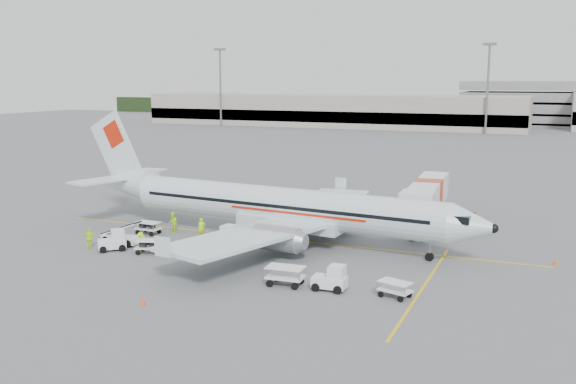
{
  "coord_description": "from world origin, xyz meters",
  "views": [
    {
      "loc": [
        21.46,
        -49.23,
        13.64
      ],
      "look_at": [
        0.0,
        2.0,
        3.8
      ],
      "focal_mm": 40.0,
      "sensor_mm": 36.0,
      "label": 1
    }
  ],
  "objects_px": {
    "aircraft": "(282,181)",
    "tug_aft": "(112,240)",
    "jet_bridge": "(428,203)",
    "tug_mid": "(224,235)",
    "belt_loader": "(123,229)",
    "tug_fore": "(329,277)"
  },
  "relations": [
    {
      "from": "aircraft",
      "to": "tug_aft",
      "type": "distance_m",
      "value": 14.7
    },
    {
      "from": "belt_loader",
      "to": "tug_aft",
      "type": "bearing_deg",
      "value": -69.41
    },
    {
      "from": "jet_bridge",
      "to": "tug_aft",
      "type": "relative_size",
      "value": 7.66
    },
    {
      "from": "jet_bridge",
      "to": "tug_mid",
      "type": "distance_m",
      "value": 19.64
    },
    {
      "from": "tug_aft",
      "to": "tug_fore",
      "type": "bearing_deg",
      "value": -49.83
    },
    {
      "from": "aircraft",
      "to": "tug_mid",
      "type": "xyz_separation_m",
      "value": [
        -3.91,
        -3.18,
        -4.31
      ]
    },
    {
      "from": "tug_fore",
      "to": "tug_aft",
      "type": "xyz_separation_m",
      "value": [
        -19.37,
        2.53,
        -0.01
      ]
    },
    {
      "from": "aircraft",
      "to": "tug_fore",
      "type": "relative_size",
      "value": 17.15
    },
    {
      "from": "tug_mid",
      "to": "tug_aft",
      "type": "relative_size",
      "value": 1.05
    },
    {
      "from": "jet_bridge",
      "to": "tug_fore",
      "type": "xyz_separation_m",
      "value": [
        -2.4,
        -20.93,
        -1.34
      ]
    },
    {
      "from": "tug_fore",
      "to": "tug_mid",
      "type": "relative_size",
      "value": 0.96
    },
    {
      "from": "tug_mid",
      "to": "tug_aft",
      "type": "distance_m",
      "value": 9.02
    },
    {
      "from": "belt_loader",
      "to": "tug_aft",
      "type": "xyz_separation_m",
      "value": [
        0.49,
        -2.1,
        -0.44
      ]
    },
    {
      "from": "aircraft",
      "to": "tug_aft",
      "type": "bearing_deg",
      "value": -139.15
    },
    {
      "from": "jet_bridge",
      "to": "tug_mid",
      "type": "xyz_separation_m",
      "value": [
        -14.19,
        -13.51,
        -1.31
      ]
    },
    {
      "from": "aircraft",
      "to": "tug_mid",
      "type": "bearing_deg",
      "value": -135.12
    },
    {
      "from": "tug_mid",
      "to": "tug_aft",
      "type": "bearing_deg",
      "value": -138.7
    },
    {
      "from": "jet_bridge",
      "to": "tug_aft",
      "type": "xyz_separation_m",
      "value": [
        -21.77,
        -18.41,
        -1.35
      ]
    },
    {
      "from": "aircraft",
      "to": "tug_aft",
      "type": "xyz_separation_m",
      "value": [
        -11.49,
        -8.08,
        -4.35
      ]
    },
    {
      "from": "belt_loader",
      "to": "tug_mid",
      "type": "bearing_deg",
      "value": 26.53
    },
    {
      "from": "belt_loader",
      "to": "tug_mid",
      "type": "relative_size",
      "value": 2.08
    },
    {
      "from": "belt_loader",
      "to": "tug_mid",
      "type": "height_order",
      "value": "belt_loader"
    }
  ]
}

